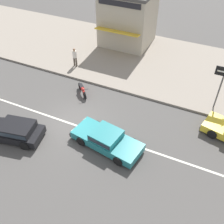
{
  "coord_description": "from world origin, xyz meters",
  "views": [
    {
      "loc": [
        7.45,
        -10.05,
        11.95
      ],
      "look_at": [
        2.13,
        1.36,
        0.8
      ],
      "focal_mm": 42.0,
      "sensor_mm": 36.0,
      "label": 1
    }
  ],
  "objects_px": {
    "hatchback_black_4": "(15,130)",
    "motorcycle_0": "(82,89)",
    "sedan_teal_3": "(107,139)",
    "shopfront_corner_warung": "(128,18)",
    "pedestrian_by_shop": "(75,56)"
  },
  "relations": [
    {
      "from": "hatchback_black_4",
      "to": "motorcycle_0",
      "type": "relative_size",
      "value": 2.88
    },
    {
      "from": "hatchback_black_4",
      "to": "motorcycle_0",
      "type": "xyz_separation_m",
      "value": [
        1.53,
        5.53,
        -0.17
      ]
    },
    {
      "from": "sedan_teal_3",
      "to": "hatchback_black_4",
      "type": "distance_m",
      "value": 5.63
    },
    {
      "from": "sedan_teal_3",
      "to": "motorcycle_0",
      "type": "height_order",
      "value": "sedan_teal_3"
    },
    {
      "from": "sedan_teal_3",
      "to": "hatchback_black_4",
      "type": "xyz_separation_m",
      "value": [
        -5.35,
        -1.75,
        0.05
      ]
    },
    {
      "from": "motorcycle_0",
      "to": "shopfront_corner_warung",
      "type": "height_order",
      "value": "shopfront_corner_warung"
    },
    {
      "from": "motorcycle_0",
      "to": "hatchback_black_4",
      "type": "bearing_deg",
      "value": -105.45
    },
    {
      "from": "hatchback_black_4",
      "to": "sedan_teal_3",
      "type": "bearing_deg",
      "value": 18.14
    },
    {
      "from": "shopfront_corner_warung",
      "to": "pedestrian_by_shop",
      "type": "bearing_deg",
      "value": -111.37
    },
    {
      "from": "sedan_teal_3",
      "to": "shopfront_corner_warung",
      "type": "height_order",
      "value": "shopfront_corner_warung"
    },
    {
      "from": "sedan_teal_3",
      "to": "motorcycle_0",
      "type": "distance_m",
      "value": 5.37
    },
    {
      "from": "hatchback_black_4",
      "to": "motorcycle_0",
      "type": "bearing_deg",
      "value": 74.55
    },
    {
      "from": "motorcycle_0",
      "to": "sedan_teal_3",
      "type": "bearing_deg",
      "value": -44.63
    },
    {
      "from": "sedan_teal_3",
      "to": "hatchback_black_4",
      "type": "bearing_deg",
      "value": -161.86
    },
    {
      "from": "motorcycle_0",
      "to": "pedestrian_by_shop",
      "type": "relative_size",
      "value": 0.84
    }
  ]
}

